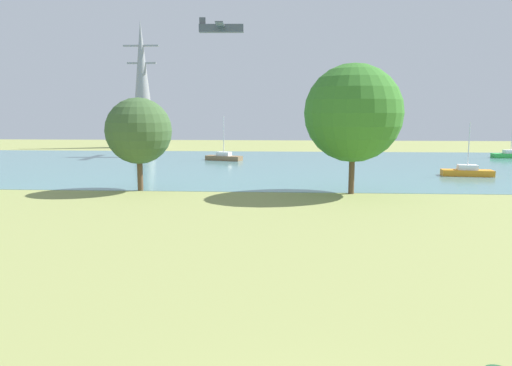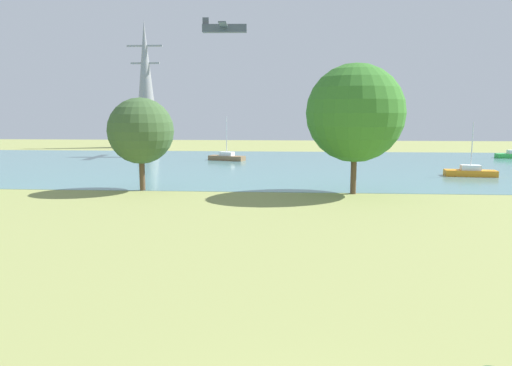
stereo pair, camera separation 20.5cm
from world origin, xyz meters
name	(u,v)px [view 2 (the right image)]	position (x,y,z in m)	size (l,w,h in m)	color
ground_plane	(293,214)	(0.00, 22.00, 0.00)	(160.00, 160.00, 0.00)	#8C9351
water_surface	(292,165)	(0.00, 50.00, 0.01)	(140.00, 40.00, 0.02)	slate
sailboat_brown	(227,157)	(-8.49, 55.14, 0.45)	(5.02, 3.04, 5.71)	brown
sailboat_orange	(470,172)	(17.41, 40.99, 0.44)	(4.93, 2.01, 5.25)	orange
tree_east_far	(141,131)	(-12.00, 30.22, 4.75)	(5.21, 5.21, 7.37)	brown
tree_mid_shore	(355,113)	(4.64, 29.79, 6.15)	(7.41, 7.41, 9.86)	brown
electricity_pylon	(146,84)	(-26.14, 79.06, 11.20)	(6.40, 4.40, 22.37)	gray
light_aircraft	(224,28)	(-9.90, 64.29, 18.25)	(6.45, 8.44, 2.10)	#4C5156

